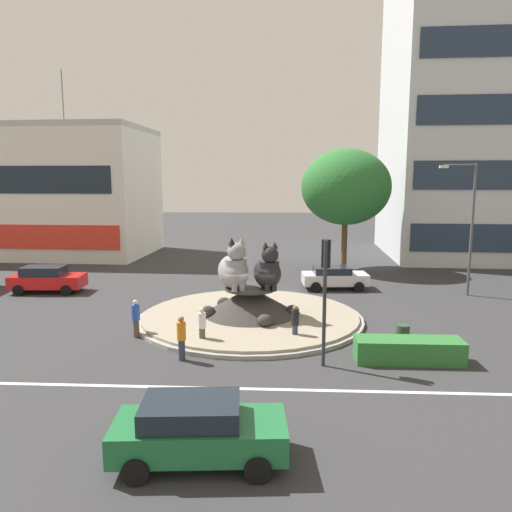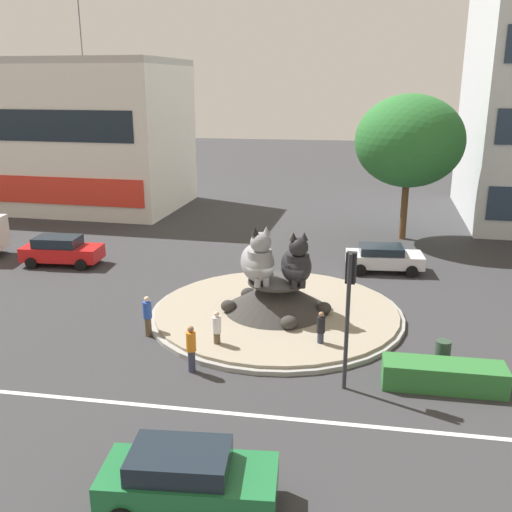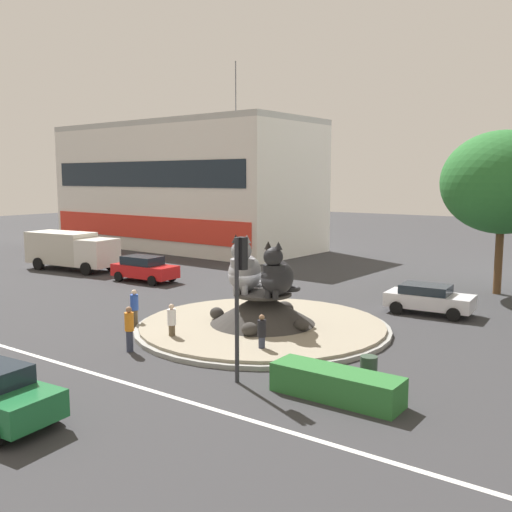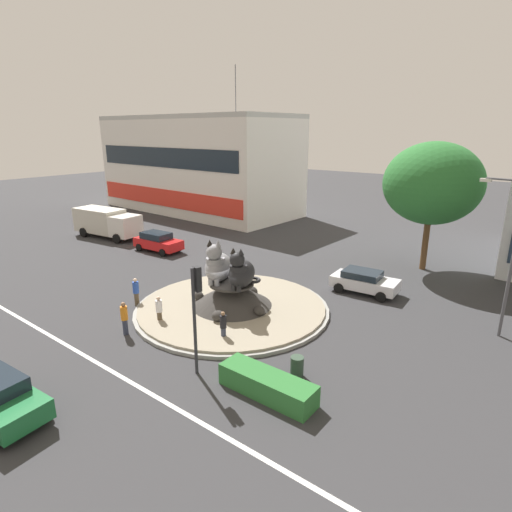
% 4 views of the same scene
% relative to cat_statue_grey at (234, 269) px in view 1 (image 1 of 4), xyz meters
% --- Properties ---
extents(ground_plane, '(160.00, 160.00, 0.00)m').
position_rel_cat_statue_grey_xyz_m(ground_plane, '(0.78, 0.28, -2.60)').
color(ground_plane, '#333335').
extents(lane_centreline, '(112.00, 0.20, 0.01)m').
position_rel_cat_statue_grey_xyz_m(lane_centreline, '(0.78, -7.80, -2.60)').
color(lane_centreline, silver).
rests_on(lane_centreline, ground).
extents(roundabout_island, '(11.16, 11.16, 1.66)m').
position_rel_cat_statue_grey_xyz_m(roundabout_island, '(0.78, 0.28, -2.07)').
color(roundabout_island, gray).
rests_on(roundabout_island, ground).
extents(cat_statue_grey, '(2.16, 2.86, 2.57)m').
position_rel_cat_statue_grey_xyz_m(cat_statue_grey, '(0.00, 0.00, 0.00)').
color(cat_statue_grey, gray).
rests_on(cat_statue_grey, roundabout_island).
extents(cat_statue_black, '(1.77, 2.51, 2.36)m').
position_rel_cat_statue_grey_xyz_m(cat_statue_black, '(1.65, 0.07, -0.07)').
color(cat_statue_black, black).
rests_on(cat_statue_black, roundabout_island).
extents(traffic_light_mast, '(0.36, 0.46, 4.76)m').
position_rel_cat_statue_grey_xyz_m(traffic_light_mast, '(3.91, -5.51, 0.73)').
color(traffic_light_mast, '#2D2D33').
rests_on(traffic_light_mast, ground).
extents(shophouse_block, '(26.37, 11.88, 17.23)m').
position_rel_cat_statue_grey_xyz_m(shophouse_block, '(-23.06, 21.34, 3.22)').
color(shophouse_block, silver).
rests_on(shophouse_block, ground).
extents(office_tower, '(19.80, 15.54, 29.06)m').
position_rel_cat_statue_grey_xyz_m(office_tower, '(21.79, 22.34, 11.93)').
color(office_tower, silver).
rests_on(office_tower, ground).
extents(clipped_hedge_strip, '(4.05, 1.20, 0.90)m').
position_rel_cat_statue_grey_xyz_m(clipped_hedge_strip, '(7.19, -5.02, -2.15)').
color(clipped_hedge_strip, '#2D7033').
rests_on(clipped_hedge_strip, ground).
extents(broadleaf_tree_behind_island, '(6.82, 6.82, 9.26)m').
position_rel_cat_statue_grey_xyz_m(broadleaf_tree_behind_island, '(7.21, 14.63, 3.75)').
color(broadleaf_tree_behind_island, brown).
rests_on(broadleaf_tree_behind_island, ground).
extents(streetlight_arm, '(2.06, 0.53, 7.87)m').
position_rel_cat_statue_grey_xyz_m(streetlight_arm, '(13.37, 6.16, 1.92)').
color(streetlight_arm, '#4C4C51').
rests_on(streetlight_arm, ground).
extents(pedestrian_black_shirt, '(0.33, 0.33, 1.58)m').
position_rel_cat_statue_grey_xyz_m(pedestrian_black_shirt, '(2.91, -2.82, -1.77)').
color(pedestrian_black_shirt, '#33384C').
rests_on(pedestrian_black_shirt, ground).
extents(pedestrian_blue_shirt, '(0.36, 0.36, 1.71)m').
position_rel_cat_statue_grey_xyz_m(pedestrian_blue_shirt, '(-4.09, -2.71, -1.70)').
color(pedestrian_blue_shirt, brown).
rests_on(pedestrian_blue_shirt, ground).
extents(pedestrian_orange_shirt, '(0.35, 0.35, 1.76)m').
position_rel_cat_statue_grey_xyz_m(pedestrian_orange_shirt, '(-1.52, -5.34, -1.66)').
color(pedestrian_orange_shirt, '#33384C').
rests_on(pedestrian_orange_shirt, ground).
extents(pedestrian_white_shirt, '(0.35, 0.35, 1.60)m').
position_rel_cat_statue_grey_xyz_m(pedestrian_white_shirt, '(-1.02, -3.54, -1.76)').
color(pedestrian_white_shirt, brown).
rests_on(pedestrian_white_shirt, ground).
extents(sedan_on_far_lane, '(4.37, 2.30, 1.59)m').
position_rel_cat_statue_grey_xyz_m(sedan_on_far_lane, '(0.27, -12.04, -1.77)').
color(sedan_on_far_lane, '#1E6B38').
rests_on(sedan_on_far_lane, ground).
extents(hatchback_near_shophouse, '(4.45, 2.22, 1.63)m').
position_rel_cat_statue_grey_xyz_m(hatchback_near_shophouse, '(-12.20, 5.61, -1.75)').
color(hatchback_near_shophouse, red).
rests_on(hatchback_near_shophouse, ground).
extents(parked_car_right, '(4.22, 2.32, 1.44)m').
position_rel_cat_statue_grey_xyz_m(parked_car_right, '(5.69, 7.46, -1.83)').
color(parked_car_right, silver).
rests_on(parked_car_right, ground).
extents(litter_bin, '(0.56, 0.56, 0.90)m').
position_rel_cat_statue_grey_xyz_m(litter_bin, '(7.41, -3.20, -2.15)').
color(litter_bin, '#2D4233').
rests_on(litter_bin, ground).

